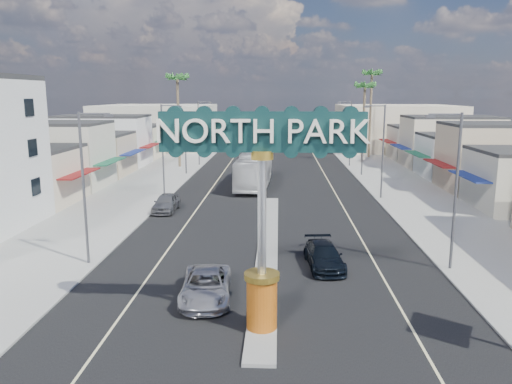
# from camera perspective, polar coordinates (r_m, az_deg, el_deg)

# --- Properties ---
(ground) EXTENTS (160.00, 160.00, 0.00)m
(ground) POSITION_cam_1_polar(r_m,az_deg,el_deg) (48.88, 1.78, -0.66)
(ground) COLOR gray
(ground) RESTS_ON ground
(road) EXTENTS (20.00, 120.00, 0.01)m
(road) POSITION_cam_1_polar(r_m,az_deg,el_deg) (48.87, 1.78, -0.65)
(road) COLOR black
(road) RESTS_ON ground
(median_island) EXTENTS (1.30, 30.00, 0.16)m
(median_island) POSITION_cam_1_polar(r_m,az_deg,el_deg) (33.35, 1.37, -6.14)
(median_island) COLOR gray
(median_island) RESTS_ON ground
(sidewalk_left) EXTENTS (8.00, 120.00, 0.12)m
(sidewalk_left) POSITION_cam_1_polar(r_m,az_deg,el_deg) (51.01, -14.15, -0.42)
(sidewalk_left) COLOR gray
(sidewalk_left) RESTS_ON ground
(sidewalk_right) EXTENTS (8.00, 120.00, 0.12)m
(sidewalk_right) POSITION_cam_1_polar(r_m,az_deg,el_deg) (50.65, 17.83, -0.70)
(sidewalk_right) COLOR gray
(sidewalk_right) RESTS_ON ground
(storefront_row_left) EXTENTS (12.00, 42.00, 6.00)m
(storefront_row_left) POSITION_cam_1_polar(r_m,az_deg,el_deg) (66.02, -19.40, 4.43)
(storefront_row_left) COLOR beige
(storefront_row_left) RESTS_ON ground
(storefront_row_right) EXTENTS (12.00, 42.00, 6.00)m
(storefront_row_right) POSITION_cam_1_polar(r_m,az_deg,el_deg) (65.54, 23.52, 4.10)
(storefront_row_right) COLOR #B7B29E
(storefront_row_right) RESTS_ON ground
(backdrop_far_left) EXTENTS (20.00, 20.00, 8.00)m
(backdrop_far_left) POSITION_cam_1_polar(r_m,az_deg,el_deg) (95.75, -11.18, 7.34)
(backdrop_far_left) COLOR #B7B29E
(backdrop_far_left) RESTS_ON ground
(backdrop_far_right) EXTENTS (20.00, 20.00, 8.00)m
(backdrop_far_right) POSITION_cam_1_polar(r_m,az_deg,el_deg) (95.45, 15.65, 7.13)
(backdrop_far_right) COLOR beige
(backdrop_far_right) RESTS_ON ground
(gateway_sign) EXTENTS (8.20, 1.50, 9.15)m
(gateway_sign) POSITION_cam_1_polar(r_m,az_deg,el_deg) (20.24, 0.69, -0.42)
(gateway_sign) COLOR #AF510D
(gateway_sign) RESTS_ON median_island
(traffic_signal_left) EXTENTS (5.09, 0.45, 6.00)m
(traffic_signal_left) POSITION_cam_1_polar(r_m,az_deg,el_deg) (62.87, -6.44, 5.86)
(traffic_signal_left) COLOR #47474C
(traffic_signal_left) RESTS_ON ground
(traffic_signal_right) EXTENTS (5.09, 0.45, 6.00)m
(traffic_signal_right) POSITION_cam_1_polar(r_m,az_deg,el_deg) (62.68, 10.47, 5.73)
(traffic_signal_right) COLOR #47474C
(traffic_signal_right) RESTS_ON ground
(streetlight_l_near) EXTENTS (2.03, 0.22, 9.00)m
(streetlight_l_near) POSITION_cam_1_polar(r_m,az_deg,el_deg) (30.37, -18.86, 1.22)
(streetlight_l_near) COLOR #47474C
(streetlight_l_near) RESTS_ON ground
(streetlight_l_mid) EXTENTS (2.03, 0.22, 9.00)m
(streetlight_l_mid) POSITION_cam_1_polar(r_m,az_deg,el_deg) (49.36, -10.44, 5.24)
(streetlight_l_mid) COLOR #47474C
(streetlight_l_mid) RESTS_ON ground
(streetlight_l_far) EXTENTS (2.03, 0.22, 9.00)m
(streetlight_l_far) POSITION_cam_1_polar(r_m,az_deg,el_deg) (70.89, -6.45, 7.09)
(streetlight_l_far) COLOR #47474C
(streetlight_l_far) RESTS_ON ground
(streetlight_r_near) EXTENTS (2.03, 0.22, 9.00)m
(streetlight_r_near) POSITION_cam_1_polar(r_m,az_deg,el_deg) (29.91, 21.64, 0.89)
(streetlight_r_near) COLOR #47474C
(streetlight_r_near) RESTS_ON ground
(streetlight_r_mid) EXTENTS (2.03, 0.22, 9.00)m
(streetlight_r_mid) POSITION_cam_1_polar(r_m,az_deg,el_deg) (49.08, 14.14, 5.05)
(streetlight_r_mid) COLOR #47474C
(streetlight_r_mid) RESTS_ON ground
(streetlight_r_far) EXTENTS (2.03, 0.22, 9.00)m
(streetlight_r_far) POSITION_cam_1_polar(r_m,az_deg,el_deg) (70.69, 10.63, 6.96)
(streetlight_r_far) COLOR #47474C
(streetlight_r_far) RESTS_ON ground
(palm_left_far) EXTENTS (2.60, 2.60, 13.10)m
(palm_left_far) POSITION_cam_1_polar(r_m,az_deg,el_deg) (69.22, -8.98, 12.26)
(palm_left_far) COLOR brown
(palm_left_far) RESTS_ON ground
(palm_right_mid) EXTENTS (2.60, 2.60, 12.10)m
(palm_right_mid) POSITION_cam_1_polar(r_m,az_deg,el_deg) (74.87, 12.34, 11.36)
(palm_right_mid) COLOR brown
(palm_right_mid) RESTS_ON ground
(palm_right_far) EXTENTS (2.60, 2.60, 14.10)m
(palm_right_far) POSITION_cam_1_polar(r_m,az_deg,el_deg) (81.15, 13.10, 12.55)
(palm_right_far) COLOR brown
(palm_right_far) RESTS_ON ground
(suv_left) EXTENTS (2.77, 5.32, 1.43)m
(suv_left) POSITION_cam_1_polar(r_m,az_deg,el_deg) (25.08, -5.75, -10.61)
(suv_left) COLOR #B4B4B9
(suv_left) RESTS_ON ground
(suv_right) EXTENTS (2.39, 4.94, 1.39)m
(suv_right) POSITION_cam_1_polar(r_m,az_deg,el_deg) (29.62, 7.79, -7.25)
(suv_right) COLOR black
(suv_right) RESTS_ON ground
(car_parked_left) EXTENTS (1.88, 4.56, 1.55)m
(car_parked_left) POSITION_cam_1_polar(r_m,az_deg,el_deg) (43.70, -10.22, -1.21)
(car_parked_left) COLOR #5E5F63
(car_parked_left) RESTS_ON ground
(city_bus) EXTENTS (3.67, 13.48, 3.72)m
(city_bus) POSITION_cam_1_polar(r_m,az_deg,el_deg) (54.89, -0.20, 2.63)
(city_bus) COLOR silver
(city_bus) RESTS_ON ground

